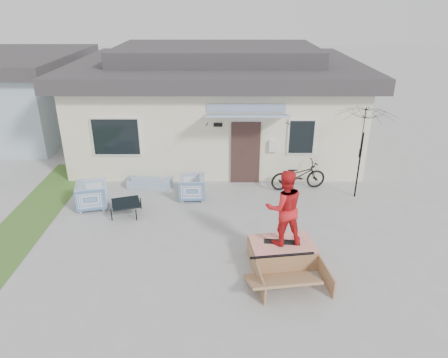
{
  "coord_description": "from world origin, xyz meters",
  "views": [
    {
      "loc": [
        0.32,
        -8.19,
        5.78
      ],
      "look_at": [
        0.3,
        1.8,
        1.3
      ],
      "focal_mm": 32.9,
      "sensor_mm": 36.0,
      "label": 1
    }
  ],
  "objects_px": {
    "patio_umbrella": "(362,144)",
    "skater": "(284,206)",
    "armchair_left": "(92,194)",
    "armchair_right": "(192,186)",
    "bicycle": "(299,172)",
    "coffee_table": "(127,208)",
    "skateboard": "(282,241)",
    "loveseat": "(150,179)",
    "skate_ramp": "(282,252)"
  },
  "relations": [
    {
      "from": "loveseat",
      "to": "skateboard",
      "type": "relative_size",
      "value": 1.71
    },
    {
      "from": "loveseat",
      "to": "armchair_left",
      "type": "distance_m",
      "value": 2.05
    },
    {
      "from": "patio_umbrella",
      "to": "skater",
      "type": "xyz_separation_m",
      "value": [
        -2.74,
        -3.39,
        -0.3
      ]
    },
    {
      "from": "coffee_table",
      "to": "skateboard",
      "type": "xyz_separation_m",
      "value": [
        4.17,
        -2.22,
        0.32
      ]
    },
    {
      "from": "loveseat",
      "to": "skater",
      "type": "relative_size",
      "value": 0.79
    },
    {
      "from": "coffee_table",
      "to": "skater",
      "type": "bearing_deg",
      "value": -28.07
    },
    {
      "from": "armchair_right",
      "to": "skateboard",
      "type": "height_order",
      "value": "armchair_right"
    },
    {
      "from": "skate_ramp",
      "to": "skateboard",
      "type": "xyz_separation_m",
      "value": [
        -0.01,
        0.05,
        0.27
      ]
    },
    {
      "from": "skateboard",
      "to": "bicycle",
      "type": "bearing_deg",
      "value": 80.58
    },
    {
      "from": "armchair_left",
      "to": "skater",
      "type": "xyz_separation_m",
      "value": [
        5.25,
        -2.66,
        1.01
      ]
    },
    {
      "from": "skateboard",
      "to": "skate_ramp",
      "type": "bearing_deg",
      "value": -76.93
    },
    {
      "from": "skate_ramp",
      "to": "loveseat",
      "type": "bearing_deg",
      "value": 124.75
    },
    {
      "from": "armchair_left",
      "to": "armchair_right",
      "type": "xyz_separation_m",
      "value": [
        2.89,
        0.61,
        -0.03
      ]
    },
    {
      "from": "patio_umbrella",
      "to": "skate_ramp",
      "type": "distance_m",
      "value": 4.65
    },
    {
      "from": "patio_umbrella",
      "to": "coffee_table",
      "type": "bearing_deg",
      "value": -170.36
    },
    {
      "from": "armchair_right",
      "to": "skater",
      "type": "bearing_deg",
      "value": 32.87
    },
    {
      "from": "coffee_table",
      "to": "skateboard",
      "type": "distance_m",
      "value": 4.73
    },
    {
      "from": "loveseat",
      "to": "bicycle",
      "type": "relative_size",
      "value": 0.79
    },
    {
      "from": "skater",
      "to": "armchair_right",
      "type": "bearing_deg",
      "value": -63.03
    },
    {
      "from": "loveseat",
      "to": "coffee_table",
      "type": "xyz_separation_m",
      "value": [
        -0.36,
        -1.88,
        -0.09
      ]
    },
    {
      "from": "loveseat",
      "to": "patio_umbrella",
      "type": "xyz_separation_m",
      "value": [
        6.55,
        -0.7,
        1.47
      ]
    },
    {
      "from": "armchair_left",
      "to": "armchair_right",
      "type": "height_order",
      "value": "armchair_left"
    },
    {
      "from": "coffee_table",
      "to": "skater",
      "type": "distance_m",
      "value": 4.88
    },
    {
      "from": "skate_ramp",
      "to": "skateboard",
      "type": "height_order",
      "value": "skateboard"
    },
    {
      "from": "skateboard",
      "to": "armchair_left",
      "type": "bearing_deg",
      "value": 158.39
    },
    {
      "from": "skate_ramp",
      "to": "armchair_left",
      "type": "bearing_deg",
      "value": 144.93
    },
    {
      "from": "armchair_right",
      "to": "skater",
      "type": "xyz_separation_m",
      "value": [
        2.36,
        -3.27,
        1.04
      ]
    },
    {
      "from": "armchair_left",
      "to": "coffee_table",
      "type": "relative_size",
      "value": 1.12
    },
    {
      "from": "loveseat",
      "to": "coffee_table",
      "type": "height_order",
      "value": "loveseat"
    },
    {
      "from": "bicycle",
      "to": "skate_ramp",
      "type": "height_order",
      "value": "bicycle"
    },
    {
      "from": "patio_umbrella",
      "to": "skater",
      "type": "relative_size",
      "value": 1.22
    },
    {
      "from": "coffee_table",
      "to": "skateboard",
      "type": "bearing_deg",
      "value": -28.07
    },
    {
      "from": "skate_ramp",
      "to": "armchair_right",
      "type": "bearing_deg",
      "value": 117.68
    },
    {
      "from": "armchair_right",
      "to": "bicycle",
      "type": "relative_size",
      "value": 0.44
    },
    {
      "from": "bicycle",
      "to": "skater",
      "type": "xyz_separation_m",
      "value": [
        -1.03,
        -3.96,
        0.86
      ]
    },
    {
      "from": "armchair_left",
      "to": "patio_umbrella",
      "type": "bearing_deg",
      "value": -97.66
    },
    {
      "from": "loveseat",
      "to": "bicycle",
      "type": "distance_m",
      "value": 4.85
    },
    {
      "from": "skate_ramp",
      "to": "skateboard",
      "type": "relative_size",
      "value": 2.33
    },
    {
      "from": "armchair_right",
      "to": "coffee_table",
      "type": "distance_m",
      "value": 2.1
    },
    {
      "from": "patio_umbrella",
      "to": "skater",
      "type": "distance_m",
      "value": 4.38
    },
    {
      "from": "armchair_left",
      "to": "skateboard",
      "type": "distance_m",
      "value": 5.89
    },
    {
      "from": "armchair_right",
      "to": "skater",
      "type": "distance_m",
      "value": 4.16
    },
    {
      "from": "coffee_table",
      "to": "patio_umbrella",
      "type": "xyz_separation_m",
      "value": [
        6.91,
        1.17,
        1.56
      ]
    },
    {
      "from": "armchair_left",
      "to": "bicycle",
      "type": "relative_size",
      "value": 0.48
    },
    {
      "from": "skateboard",
      "to": "skater",
      "type": "relative_size",
      "value": 0.46
    },
    {
      "from": "patio_umbrella",
      "to": "skateboard",
      "type": "bearing_deg",
      "value": -128.94
    },
    {
      "from": "loveseat",
      "to": "skater",
      "type": "xyz_separation_m",
      "value": [
        3.81,
        -4.1,
        1.16
      ]
    },
    {
      "from": "loveseat",
      "to": "patio_umbrella",
      "type": "distance_m",
      "value": 6.75
    },
    {
      "from": "skater",
      "to": "patio_umbrella",
      "type": "bearing_deg",
      "value": -137.84
    },
    {
      "from": "skate_ramp",
      "to": "skater",
      "type": "xyz_separation_m",
      "value": [
        -0.01,
        0.05,
        1.2
      ]
    }
  ]
}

